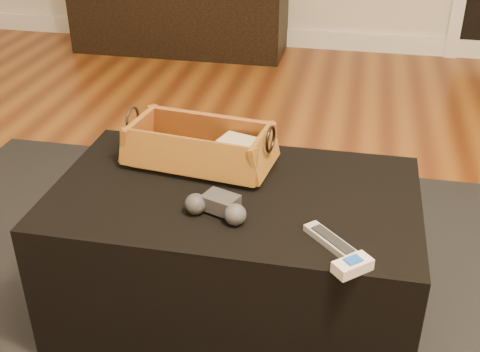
% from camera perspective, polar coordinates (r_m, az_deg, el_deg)
% --- Properties ---
extents(floor, '(5.00, 5.50, 0.01)m').
position_cam_1_polar(floor, '(1.88, 0.46, -13.41)').
color(floor, brown).
rests_on(floor, ground).
extents(baseboard, '(5.00, 0.04, 0.12)m').
position_cam_1_polar(baseboard, '(4.27, 7.79, 12.67)').
color(baseboard, white).
rests_on(baseboard, floor).
extents(media_cabinet, '(1.40, 0.45, 0.55)m').
position_cam_1_polar(media_cabinet, '(4.17, -5.74, 15.45)').
color(media_cabinet, black).
rests_on(media_cabinet, floor).
extents(area_rug, '(2.60, 2.00, 0.01)m').
position_cam_1_polar(area_rug, '(1.86, -0.81, -13.53)').
color(area_rug, black).
rests_on(area_rug, floor).
extents(ottoman, '(1.00, 0.60, 0.42)m').
position_cam_1_polar(ottoman, '(1.76, -0.51, -7.29)').
color(ottoman, black).
rests_on(ottoman, area_rug).
extents(tv_remote, '(0.23, 0.06, 0.02)m').
position_cam_1_polar(tv_remote, '(1.77, -4.66, 1.87)').
color(tv_remote, black).
rests_on(tv_remote, wicker_basket).
extents(cloth_bundle, '(0.14, 0.11, 0.06)m').
position_cam_1_polar(cloth_bundle, '(1.75, 0.00, 2.49)').
color(cloth_bundle, tan).
rests_on(cloth_bundle, wicker_basket).
extents(wicker_basket, '(0.46, 0.28, 0.15)m').
position_cam_1_polar(wicker_basket, '(1.76, -3.84, 2.68)').
color(wicker_basket, '#9F6324').
rests_on(wicker_basket, ottoman).
extents(game_controller, '(0.18, 0.12, 0.06)m').
position_cam_1_polar(game_controller, '(1.52, -2.16, -2.92)').
color(game_controller, '#2B2B2D').
rests_on(game_controller, ottoman).
extents(silver_remote, '(0.15, 0.15, 0.02)m').
position_cam_1_polar(silver_remote, '(1.44, 8.74, -6.20)').
color(silver_remote, '#ABADB3').
rests_on(silver_remote, ottoman).
extents(cream_gadget, '(0.10, 0.09, 0.03)m').
position_cam_1_polar(cream_gadget, '(1.37, 10.62, -8.35)').
color(cream_gadget, beige).
rests_on(cream_gadget, ottoman).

